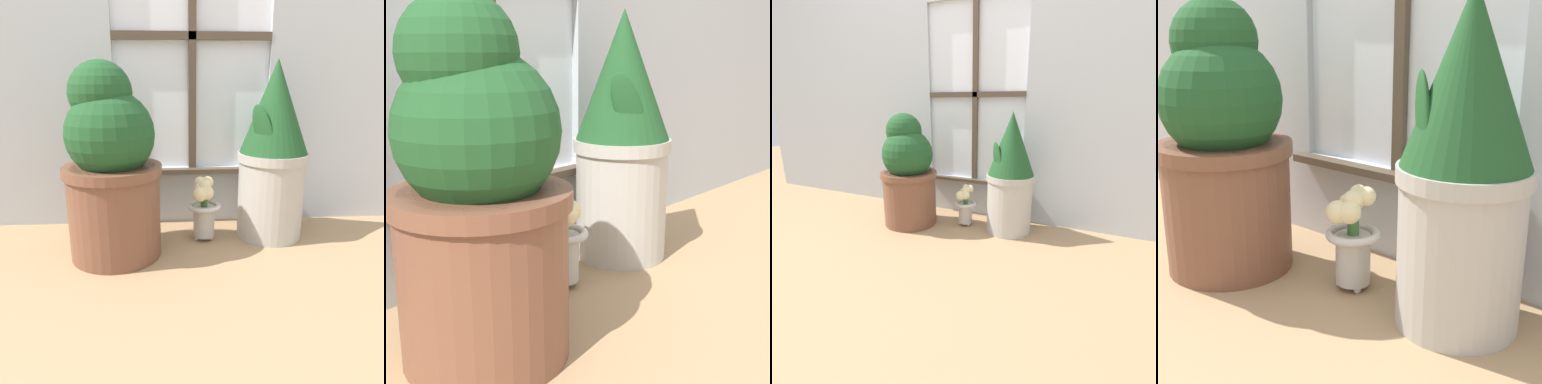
{
  "view_description": "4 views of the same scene",
  "coord_description": "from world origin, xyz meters",
  "views": [
    {
      "loc": [
        -0.13,
        -1.3,
        0.7
      ],
      "look_at": [
        -0.02,
        0.26,
        0.23
      ],
      "focal_mm": 35.0,
      "sensor_mm": 36.0,
      "label": 1
    },
    {
      "loc": [
        -1.01,
        -0.72,
        0.65
      ],
      "look_at": [
        0.05,
        0.23,
        0.29
      ],
      "focal_mm": 50.0,
      "sensor_mm": 36.0,
      "label": 2
    },
    {
      "loc": [
        0.85,
        -1.54,
        0.85
      ],
      "look_at": [
        0.05,
        0.22,
        0.26
      ],
      "focal_mm": 28.0,
      "sensor_mm": 36.0,
      "label": 3
    },
    {
      "loc": [
        0.91,
        -0.74,
        0.69
      ],
      "look_at": [
        0.06,
        0.24,
        0.29
      ],
      "focal_mm": 50.0,
      "sensor_mm": 36.0,
      "label": 4
    }
  ],
  "objects": [
    {
      "name": "potted_plant_right",
      "position": [
        0.34,
        0.31,
        0.4
      ],
      "size": [
        0.31,
        0.31,
        0.79
      ],
      "color": "#B7B2A8",
      "rests_on": "ground_plane"
    },
    {
      "name": "flower_vase",
      "position": [
        0.03,
        0.28,
        0.16
      ],
      "size": [
        0.15,
        0.15,
        0.29
      ],
      "color": "#BCB7AD",
      "rests_on": "ground_plane"
    },
    {
      "name": "potted_plant_left",
      "position": [
        -0.35,
        0.15,
        0.37
      ],
      "size": [
        0.39,
        0.39,
        0.78
      ],
      "color": "brown",
      "rests_on": "ground_plane"
    },
    {
      "name": "ground_plane",
      "position": [
        0.0,
        0.0,
        0.0
      ],
      "size": [
        10.0,
        10.0,
        0.0
      ],
      "primitive_type": "plane",
      "color": "tan"
    },
    {
      "name": "wall_with_window",
      "position": [
        0.0,
        0.54,
        1.26
      ],
      "size": [
        4.4,
        0.1,
        2.5
      ],
      "color": "#B2B7BC",
      "rests_on": "ground_plane"
    }
  ]
}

